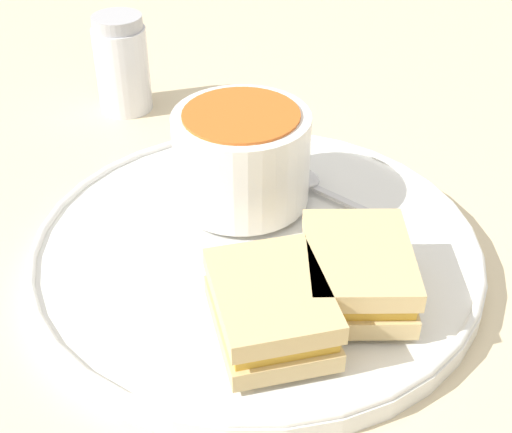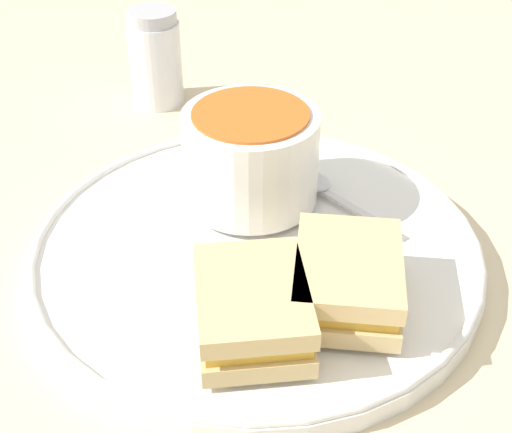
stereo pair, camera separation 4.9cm
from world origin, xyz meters
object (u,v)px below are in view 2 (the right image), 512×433
at_px(spoon, 318,184).
at_px(sandwich_half_far, 347,279).
at_px(sandwich_half_near, 252,308).
at_px(soup_bowl, 251,156).
at_px(salt_shaker, 154,59).

distance_m(spoon, sandwich_half_far, 0.13).
relative_size(spoon, sandwich_half_near, 1.00).
bearing_deg(sandwich_half_near, sandwich_half_far, -177.65).
bearing_deg(sandwich_half_far, soup_bowl, -83.81).
bearing_deg(sandwich_half_far, salt_shaker, -84.73).
xyz_separation_m(sandwich_half_far, salt_shaker, (0.03, -0.34, 0.01)).
bearing_deg(sandwich_half_far, spoon, -107.43).
height_order(soup_bowl, sandwich_half_far, soup_bowl).
bearing_deg(sandwich_half_far, sandwich_half_near, 2.35).
distance_m(soup_bowl, sandwich_half_far, 0.13).
bearing_deg(sandwich_half_near, spoon, -129.57).
distance_m(soup_bowl, spoon, 0.06).
bearing_deg(salt_shaker, sandwich_half_near, 84.68).
bearing_deg(salt_shaker, sandwich_half_far, 95.27).
relative_size(spoon, sandwich_half_far, 0.94).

